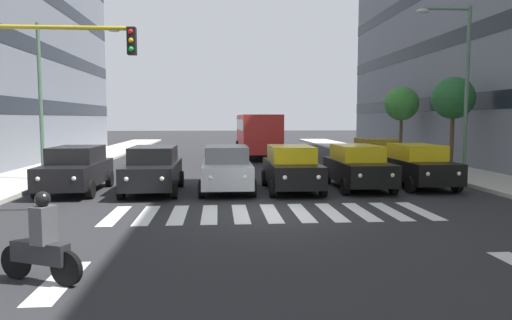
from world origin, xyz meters
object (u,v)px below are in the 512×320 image
(street_lamp_left, at_px, (459,76))
(street_lamp_right, at_px, (55,82))
(car_0, at_px, (417,165))
(car_3, at_px, (227,168))
(bus_behind_traffic, at_px, (257,131))
(car_2, at_px, (292,168))
(motorcycle_with_rider, at_px, (41,245))
(car_1, at_px, (358,166))
(street_tree_2, at_px, (402,104))
(car_5, at_px, (76,169))
(street_tree_1, at_px, (453,99))
(car_row2_0, at_px, (376,154))
(car_4, at_px, (153,169))
(traffic_light_gantry, at_px, (26,85))

(street_lamp_left, height_order, street_lamp_right, street_lamp_left)
(car_0, relative_size, car_3, 1.00)
(car_3, bearing_deg, bus_behind_traffic, -98.77)
(car_2, bearing_deg, car_3, -2.60)
(motorcycle_with_rider, xyz_separation_m, street_lamp_left, (-13.31, -11.57, 3.94))
(car_0, bearing_deg, car_1, 6.37)
(bus_behind_traffic, bearing_deg, street_lamp_left, 117.62)
(street_lamp_right, bearing_deg, street_tree_2, -154.95)
(car_5, distance_m, bus_behind_traffic, 17.93)
(car_0, height_order, street_tree_1, street_tree_1)
(car_5, relative_size, street_lamp_right, 0.67)
(car_row2_0, relative_size, street_lamp_left, 0.60)
(car_2, bearing_deg, car_0, -173.67)
(bus_behind_traffic, distance_m, street_lamp_left, 16.45)
(car_5, bearing_deg, car_3, 178.43)
(car_0, distance_m, street_lamp_left, 4.53)
(car_4, xyz_separation_m, street_tree_1, (-14.22, -5.16, 2.87))
(car_row2_0, bearing_deg, street_lamp_left, 115.80)
(car_4, height_order, street_lamp_right, street_lamp_right)
(street_lamp_left, distance_m, street_tree_1, 3.72)
(traffic_light_gantry, distance_m, street_tree_1, 19.44)
(car_0, xyz_separation_m, car_3, (7.71, 0.47, 0.00))
(car_1, height_order, car_2, same)
(car_5, xyz_separation_m, street_lamp_left, (-15.65, -1.58, 3.70))
(car_2, xyz_separation_m, traffic_light_gantry, (8.14, 4.03, 2.82))
(traffic_light_gantry, xyz_separation_m, street_lamp_left, (-15.66, -5.88, 0.88))
(car_5, distance_m, street_lamp_right, 4.83)
(traffic_light_gantry, height_order, street_lamp_left, street_lamp_left)
(car_0, xyz_separation_m, bus_behind_traffic, (5.23, -15.64, 0.97))
(bus_behind_traffic, xyz_separation_m, motorcycle_with_rider, (5.79, 25.94, -1.21))
(car_4, xyz_separation_m, car_5, (2.90, -0.26, 0.00))
(car_row2_0, bearing_deg, car_5, 23.57)
(car_1, distance_m, car_4, 7.91)
(car_4, bearing_deg, car_row2_0, -149.92)
(car_0, distance_m, bus_behind_traffic, 16.52)
(car_3, xyz_separation_m, street_lamp_right, (7.27, -3.13, 3.44))
(car_1, xyz_separation_m, car_2, (2.67, 0.29, 0.00))
(car_1, distance_m, car_row2_0, 6.50)
(car_0, xyz_separation_m, car_1, (2.55, 0.29, 0.00))
(car_5, relative_size, street_lamp_left, 0.60)
(car_2, distance_m, car_4, 5.23)
(traffic_light_gantry, relative_size, street_tree_2, 1.18)
(car_1, relative_size, street_lamp_right, 0.67)
(car_row2_0, bearing_deg, car_4, 30.08)
(car_2, height_order, street_lamp_left, street_lamp_left)
(car_3, relative_size, street_tree_2, 0.95)
(car_3, bearing_deg, street_tree_2, -134.08)
(car_3, bearing_deg, car_5, -1.57)
(car_4, xyz_separation_m, car_row2_0, (-10.65, -6.17, 0.00))
(car_5, relative_size, traffic_light_gantry, 0.81)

